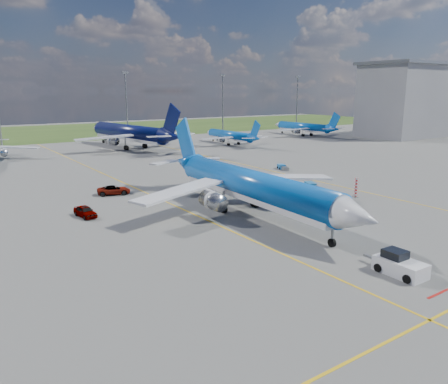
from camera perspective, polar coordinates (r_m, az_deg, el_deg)
ground at (r=48.14m, az=4.39°, el=-6.63°), size 400.00×400.00×0.00m
grass_strip at (r=188.14m, az=-25.65°, el=6.84°), size 400.00×80.00×0.01m
taxiway_lines at (r=71.05m, az=-9.57°, el=-0.29°), size 60.25×160.00×0.02m
floodlight_masts at (r=150.32m, az=-19.83°, el=10.91°), size 202.20×0.50×22.70m
terminal_building at (r=176.45m, az=23.47°, el=10.99°), size 42.00×22.00×26.00m
warning_post at (r=71.11m, az=16.87°, el=0.57°), size 0.50×0.50×3.00m
bg_jet_n at (r=130.55m, az=-12.18°, el=5.64°), size 43.70×53.72×12.87m
bg_jet_ne at (r=136.57m, az=0.78°, el=6.24°), size 23.87×30.88×7.93m
bg_jet_ene at (r=166.76m, az=10.25°, el=7.27°), size 26.27×34.33×8.94m
main_airliner at (r=58.79m, az=3.59°, el=-2.95°), size 35.47×45.54×11.57m
pushback_tug at (r=42.96m, az=21.90°, el=-8.83°), size 2.40×6.29×2.13m
service_car_a at (r=60.26m, az=-17.66°, el=-2.43°), size 2.32×4.52×1.47m
service_car_b at (r=72.00m, az=-14.19°, el=0.25°), size 5.65×3.71×1.44m
service_car_c at (r=77.06m, az=3.26°, el=1.39°), size 3.17×4.72×1.27m
baggage_tug_w at (r=74.96m, az=11.47°, el=0.69°), size 2.86×4.66×1.02m
baggage_tug_e at (r=93.14m, az=7.68°, el=3.20°), size 2.57×4.34×0.95m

